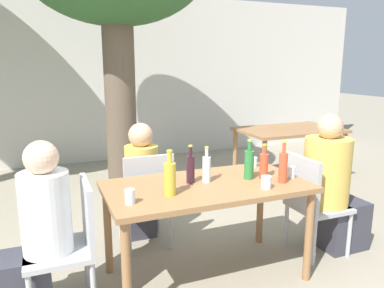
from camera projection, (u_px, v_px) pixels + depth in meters
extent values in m
plane|color=gray|center=(206.00, 275.00, 2.99)|extent=(30.00, 30.00, 0.00)
cube|color=beige|center=(110.00, 79.00, 6.34)|extent=(10.00, 0.08, 2.80)
cylinder|color=brown|center=(121.00, 109.00, 4.65)|extent=(0.38, 0.38, 2.20)
cube|color=#996B42|center=(207.00, 187.00, 2.83)|extent=(1.53, 0.81, 0.04)
cylinder|color=#996B42|center=(127.00, 274.00, 2.34)|extent=(0.06, 0.06, 0.72)
cylinder|color=#996B42|center=(309.00, 236.00, 2.86)|extent=(0.06, 0.06, 0.72)
cylinder|color=#996B42|center=(108.00, 230.00, 2.96)|extent=(0.06, 0.06, 0.72)
cylinder|color=#996B42|center=(260.00, 206.00, 3.48)|extent=(0.06, 0.06, 0.72)
cube|color=#996B42|center=(289.00, 130.00, 5.25)|extent=(1.42, 0.88, 0.04)
cylinder|color=#996B42|center=(264.00, 168.00, 4.75)|extent=(0.06, 0.06, 0.72)
cylinder|color=#996B42|center=(343.00, 158.00, 5.22)|extent=(0.06, 0.06, 0.72)
cylinder|color=#996B42|center=(235.00, 154.00, 5.44)|extent=(0.06, 0.06, 0.72)
cylinder|color=#996B42|center=(308.00, 147.00, 5.91)|extent=(0.06, 0.06, 0.72)
cube|color=#B2B2B7|center=(59.00, 252.00, 2.50)|extent=(0.44, 0.44, 0.04)
cube|color=#B2B2B7|center=(87.00, 213.00, 2.52)|extent=(0.04, 0.44, 0.45)
cylinder|color=#B2B2B7|center=(32.00, 273.00, 2.65)|extent=(0.04, 0.04, 0.40)
cylinder|color=#B2B2B7|center=(87.00, 262.00, 2.79)|extent=(0.04, 0.04, 0.40)
cube|color=#B2B2B7|center=(319.00, 206.00, 3.30)|extent=(0.44, 0.44, 0.04)
cube|color=#B2B2B7|center=(302.00, 183.00, 3.17)|extent=(0.04, 0.44, 0.45)
cylinder|color=#B2B2B7|center=(349.00, 235.00, 3.24)|extent=(0.04, 0.04, 0.40)
cylinder|color=#B2B2B7|center=(319.00, 218.00, 3.58)|extent=(0.04, 0.04, 0.40)
cylinder|color=#B2B2B7|center=(314.00, 243.00, 3.10)|extent=(0.04, 0.04, 0.40)
cylinder|color=#B2B2B7|center=(286.00, 225.00, 3.44)|extent=(0.04, 0.04, 0.40)
cube|color=#B2B2B7|center=(144.00, 200.00, 3.44)|extent=(0.44, 0.44, 0.04)
cube|color=#B2B2B7|center=(149.00, 181.00, 3.21)|extent=(0.44, 0.04, 0.45)
cylinder|color=#B2B2B7|center=(158.00, 212.00, 3.73)|extent=(0.04, 0.04, 0.40)
cylinder|color=#B2B2B7|center=(120.00, 218.00, 3.59)|extent=(0.04, 0.04, 0.40)
cylinder|color=#B2B2B7|center=(171.00, 227.00, 3.39)|extent=(0.04, 0.04, 0.40)
cylinder|color=#B2B2B7|center=(129.00, 234.00, 3.25)|extent=(0.04, 0.04, 0.40)
cube|color=#383842|center=(19.00, 287.00, 2.45)|extent=(0.40, 0.29, 0.44)
cylinder|color=white|center=(46.00, 213.00, 2.42)|extent=(0.32, 0.32, 0.54)
sphere|color=beige|center=(41.00, 158.00, 2.34)|extent=(0.22, 0.22, 0.22)
cube|color=#383842|center=(340.00, 223.00, 3.43)|extent=(0.40, 0.36, 0.44)
cylinder|color=gold|center=(327.00, 171.00, 3.25)|extent=(0.40, 0.40, 0.59)
sphere|color=tan|center=(330.00, 127.00, 3.17)|extent=(0.22, 0.22, 0.22)
cube|color=#383842|center=(138.00, 211.00, 3.72)|extent=(0.27, 0.40, 0.44)
cylinder|color=gold|center=(142.00, 172.00, 3.44)|extent=(0.31, 0.31, 0.48)
sphere|color=tan|center=(141.00, 135.00, 3.37)|extent=(0.22, 0.22, 0.22)
cylinder|color=silver|center=(207.00, 170.00, 2.86)|extent=(0.06, 0.06, 0.20)
cylinder|color=silver|center=(207.00, 153.00, 2.83)|extent=(0.03, 0.03, 0.07)
cylinder|color=gold|center=(207.00, 147.00, 2.82)|extent=(0.03, 0.03, 0.01)
cylinder|color=#DB4C2D|center=(264.00, 166.00, 2.96)|extent=(0.07, 0.07, 0.20)
cylinder|color=#DB4C2D|center=(264.00, 150.00, 2.93)|extent=(0.03, 0.03, 0.07)
cylinder|color=gold|center=(265.00, 145.00, 2.92)|extent=(0.03, 0.03, 0.01)
cylinder|color=gold|center=(170.00, 179.00, 2.57)|extent=(0.08, 0.08, 0.23)
cylinder|color=gold|center=(170.00, 158.00, 2.54)|extent=(0.03, 0.03, 0.08)
cylinder|color=gold|center=(169.00, 151.00, 2.53)|extent=(0.04, 0.04, 0.01)
cylinder|color=#DB4C2D|center=(283.00, 168.00, 2.84)|extent=(0.06, 0.06, 0.23)
cylinder|color=#DB4C2D|center=(284.00, 148.00, 2.81)|extent=(0.03, 0.03, 0.08)
cylinder|color=gold|center=(284.00, 142.00, 2.80)|extent=(0.03, 0.03, 0.01)
cylinder|color=#287A38|center=(249.00, 165.00, 2.94)|extent=(0.08, 0.08, 0.22)
cylinder|color=#287A38|center=(249.00, 146.00, 2.91)|extent=(0.03, 0.03, 0.08)
cylinder|color=gold|center=(250.00, 140.00, 2.90)|extent=(0.04, 0.04, 0.01)
cylinder|color=#331923|center=(191.00, 170.00, 2.84)|extent=(0.06, 0.06, 0.21)
cylinder|color=#331923|center=(190.00, 151.00, 2.81)|extent=(0.03, 0.03, 0.07)
cylinder|color=gold|center=(190.00, 146.00, 2.80)|extent=(0.03, 0.03, 0.01)
cylinder|color=white|center=(291.00, 172.00, 2.98)|extent=(0.07, 0.07, 0.09)
cylinder|color=silver|center=(253.00, 162.00, 3.30)|extent=(0.08, 0.08, 0.08)
cylinder|color=silver|center=(266.00, 182.00, 2.72)|extent=(0.08, 0.08, 0.09)
cylinder|color=silver|center=(130.00, 197.00, 2.42)|extent=(0.07, 0.07, 0.10)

